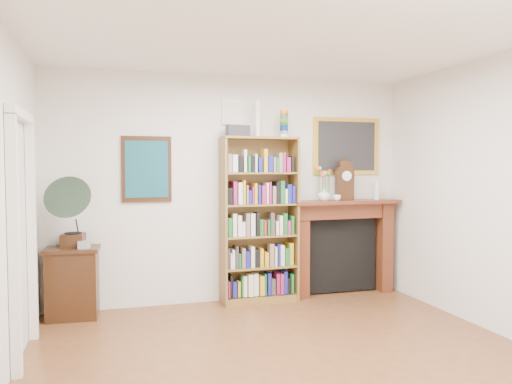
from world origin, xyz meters
TOP-DOWN VIEW (x-y plane):
  - room at (0.00, 0.00)m, footprint 4.51×5.01m
  - door_casing at (-2.21, 1.20)m, footprint 0.08×1.02m
  - teal_poster at (-1.05, 2.48)m, footprint 0.58×0.04m
  - small_picture at (0.00, 2.48)m, footprint 0.26×0.04m
  - gilt_painting at (1.55, 2.48)m, footprint 0.95×0.04m
  - bookshelf at (0.29, 2.31)m, footprint 0.95×0.36m
  - side_cabinet at (-1.88, 2.27)m, footprint 0.60×0.46m
  - fireplace at (1.46, 2.39)m, footprint 1.48×0.40m
  - gramophone at (-1.87, 2.18)m, footprint 0.56×0.66m
  - cd_stack at (-1.75, 2.17)m, footprint 0.13×0.13m
  - mantel_clock at (1.46, 2.34)m, footprint 0.23×0.14m
  - flower_vase at (1.15, 2.31)m, footprint 0.17×0.17m
  - teacup at (1.32, 2.27)m, footprint 0.12×0.12m
  - bottle_left at (1.92, 2.32)m, footprint 0.07×0.07m
  - bottle_right at (1.94, 2.36)m, footprint 0.06×0.06m

SIDE VIEW (x-z plane):
  - side_cabinet at x=-1.88m, z-range 0.00..0.79m
  - fireplace at x=1.46m, z-range 0.12..1.36m
  - cd_stack at x=-1.75m, z-range 0.79..0.87m
  - bookshelf at x=0.29m, z-range -0.03..2.32m
  - gramophone at x=-1.87m, z-range 0.84..1.63m
  - door_casing at x=-2.21m, z-range 0.18..2.35m
  - teacup at x=1.32m, z-range 1.24..1.32m
  - flower_vase at x=1.15m, z-range 1.24..1.41m
  - bottle_right at x=1.94m, z-range 1.24..1.44m
  - bottle_left at x=1.92m, z-range 1.24..1.48m
  - room at x=0.00m, z-range -0.01..2.81m
  - mantel_clock at x=1.46m, z-range 1.23..1.74m
  - teal_poster at x=-1.05m, z-range 1.26..2.04m
  - gilt_painting at x=1.55m, z-range 1.58..2.33m
  - small_picture at x=0.00m, z-range 2.20..2.50m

